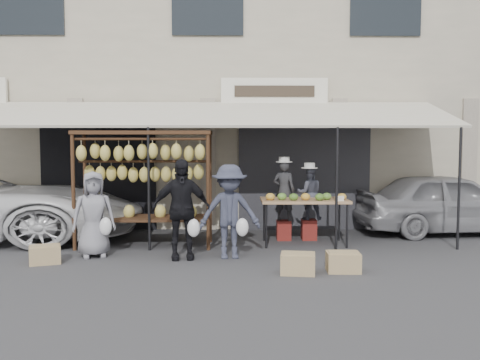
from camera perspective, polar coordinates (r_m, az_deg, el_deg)
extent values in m
plane|color=#2D2D30|center=(9.00, -4.37, -8.98)|extent=(90.00, 90.00, 0.00)
cube|color=#B6AA92|center=(15.32, -2.92, 9.72)|extent=(24.00, 6.00, 7.00)
cube|color=#232328|center=(12.34, 6.86, 0.51)|extent=(3.00, 0.10, 2.50)
cube|color=black|center=(12.60, -14.83, 0.48)|extent=(2.60, 0.10, 2.50)
cube|color=silver|center=(12.22, 3.68, 9.41)|extent=(2.40, 0.10, 0.60)
cube|color=beige|center=(11.07, -3.71, 7.08)|extent=(10.00, 2.34, 0.63)
cylinder|color=black|center=(10.06, -9.70, -0.97)|extent=(0.05, 0.05, 2.30)
cylinder|color=black|center=(10.12, 10.28, -0.94)|extent=(0.05, 0.05, 2.30)
cylinder|color=black|center=(10.80, 22.34, -0.87)|extent=(0.05, 0.05, 2.30)
cylinder|color=#3A2113|center=(10.37, -17.35, -1.23)|extent=(0.07, 0.07, 2.20)
cylinder|color=#3A2113|center=(9.95, -3.42, -1.26)|extent=(0.07, 0.07, 2.20)
cylinder|color=#3A2113|center=(11.14, -16.19, -0.83)|extent=(0.07, 0.07, 2.20)
cylinder|color=#3A2113|center=(10.75, -3.22, -0.84)|extent=(0.07, 0.07, 2.20)
cube|color=#3A2113|center=(10.43, -10.24, 4.99)|extent=(2.60, 0.90, 0.07)
cylinder|color=#3A2113|center=(10.09, -10.56, 4.32)|extent=(2.50, 0.05, 0.05)
cylinder|color=#3A2113|center=(10.78, -9.93, 4.33)|extent=(2.50, 0.05, 0.05)
cylinder|color=#3A2113|center=(10.44, -10.20, 1.97)|extent=(2.50, 0.05, 0.05)
cube|color=#3A2113|center=(10.54, -10.12, -4.01)|extent=(2.50, 0.80, 0.05)
ellipsoid|color=#D4BA5B|center=(10.33, -16.57, 2.76)|extent=(0.20, 0.18, 0.30)
ellipsoid|color=#D4BA5B|center=(10.42, -15.18, 3.02)|extent=(0.20, 0.18, 0.30)
ellipsoid|color=#D4BA5B|center=(10.22, -14.19, 2.81)|extent=(0.20, 0.18, 0.30)
ellipsoid|color=#D4BA5B|center=(10.32, -12.81, 2.76)|extent=(0.20, 0.18, 0.30)
ellipsoid|color=#D4BA5B|center=(10.13, -11.77, 2.84)|extent=(0.20, 0.18, 0.30)
ellipsoid|color=#D4BA5B|center=(10.24, -10.40, 3.01)|extent=(0.20, 0.18, 0.30)
ellipsoid|color=#D4BA5B|center=(10.05, -9.31, 3.08)|extent=(0.20, 0.18, 0.30)
ellipsoid|color=#D4BA5B|center=(10.17, -7.95, 2.92)|extent=(0.20, 0.18, 0.30)
ellipsoid|color=#D4BA5B|center=(10.00, -6.81, 3.05)|extent=(0.20, 0.18, 0.30)
ellipsoid|color=#D4BA5B|center=(10.13, -5.48, 2.81)|extent=(0.20, 0.18, 0.30)
ellipsoid|color=#D4BA5B|center=(9.96, -4.29, 2.97)|extent=(0.20, 0.18, 0.30)
ellipsoid|color=#D4BA5B|center=(10.67, -15.76, 0.74)|extent=(0.20, 0.18, 0.30)
ellipsoid|color=#D4BA5B|center=(10.62, -14.66, 0.64)|extent=(0.20, 0.18, 0.30)
ellipsoid|color=#D4BA5B|center=(10.57, -13.56, 0.68)|extent=(0.20, 0.18, 0.30)
ellipsoid|color=#D4BA5B|center=(10.53, -12.44, 0.80)|extent=(0.20, 0.18, 0.30)
ellipsoid|color=#D4BA5B|center=(10.49, -11.31, 0.54)|extent=(0.20, 0.18, 0.30)
ellipsoid|color=#D4BA5B|center=(10.46, -10.18, 0.56)|extent=(0.20, 0.18, 0.30)
ellipsoid|color=#D4BA5B|center=(10.42, -9.04, 0.61)|extent=(0.20, 0.18, 0.30)
ellipsoid|color=#D4BA5B|center=(10.39, -7.90, 0.61)|extent=(0.20, 0.18, 0.30)
ellipsoid|color=#D4BA5B|center=(10.37, -6.75, 0.55)|extent=(0.20, 0.18, 0.30)
ellipsoid|color=#D4BA5B|center=(10.35, -5.59, 0.69)|extent=(0.20, 0.18, 0.30)
ellipsoid|color=#D4BA5B|center=(10.33, -4.43, 0.85)|extent=(0.20, 0.18, 0.30)
cube|color=#9A7752|center=(10.59, 6.88, -2.17)|extent=(1.70, 0.90, 0.05)
cylinder|color=black|center=(10.21, 2.83, -4.94)|extent=(0.04, 0.04, 0.85)
cylinder|color=black|center=(10.42, 11.35, -4.83)|extent=(0.04, 0.04, 0.85)
cylinder|color=black|center=(10.94, 2.59, -4.31)|extent=(0.04, 0.04, 0.85)
cylinder|color=black|center=(11.13, 10.54, -4.22)|extent=(0.04, 0.04, 0.85)
ellipsoid|color=gold|center=(10.31, 3.24, -1.79)|extent=(0.18, 0.14, 0.14)
ellipsoid|color=#598C33|center=(10.36, 4.49, -1.77)|extent=(0.18, 0.14, 0.14)
ellipsoid|color=#477226|center=(10.30, 5.73, -1.81)|extent=(0.18, 0.14, 0.14)
ellipsoid|color=gold|center=(10.37, 7.00, -1.78)|extent=(0.18, 0.14, 0.14)
ellipsoid|color=#477226|center=(10.35, 8.50, -1.81)|extent=(0.18, 0.14, 0.14)
ellipsoid|color=#598C33|center=(10.49, 9.24, -1.73)|extent=(0.18, 0.14, 0.14)
ellipsoid|color=gold|center=(10.45, 10.81, -1.78)|extent=(0.18, 0.14, 0.14)
imported|color=#2C2D30|center=(10.99, 4.71, -1.13)|extent=(0.52, 0.42, 1.24)
imported|color=#3E414F|center=(11.08, 7.40, -1.40)|extent=(0.54, 0.42, 1.10)
imported|color=gray|center=(9.76, -15.35, -3.55)|extent=(0.85, 0.69, 1.52)
imported|color=black|center=(9.30, -6.32, -3.12)|extent=(1.07, 0.58, 1.74)
imported|color=#333647|center=(9.31, -1.12, -3.39)|extent=(1.12, 0.72, 1.64)
cube|color=maroon|center=(11.10, 4.68, -5.35)|extent=(0.33, 0.33, 0.40)
cube|color=maroon|center=(11.18, 7.36, -5.27)|extent=(0.37, 0.37, 0.42)
cube|color=tan|center=(8.40, 6.20, -8.86)|extent=(0.57, 0.47, 0.31)
cube|color=tan|center=(8.63, 10.95, -8.59)|extent=(0.52, 0.41, 0.31)
cube|color=tan|center=(9.60, -20.09, -7.48)|extent=(0.59, 0.52, 0.30)
imported|color=gray|center=(12.60, 21.42, -2.29)|extent=(4.10, 1.89, 1.36)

